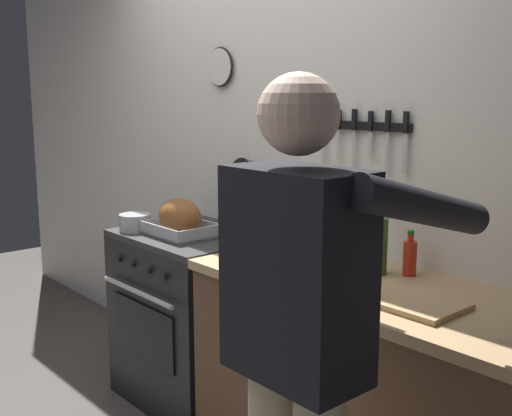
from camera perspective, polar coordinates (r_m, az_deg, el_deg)
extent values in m
cube|color=white|center=(3.22, 1.78, 4.96)|extent=(6.00, 0.10, 2.60)
cube|color=black|center=(2.74, 9.75, 7.35)|extent=(0.48, 0.02, 0.04)
cube|color=silver|center=(2.89, 6.13, 5.65)|extent=(0.02, 0.00, 0.15)
cube|color=black|center=(2.88, 6.18, 8.16)|extent=(0.02, 0.02, 0.10)
cube|color=silver|center=(2.83, 7.46, 5.73)|extent=(0.01, 0.00, 0.13)
cube|color=black|center=(2.82, 7.52, 7.96)|extent=(0.02, 0.02, 0.09)
cube|color=silver|center=(2.77, 8.83, 5.02)|extent=(0.02, 0.00, 0.19)
cube|color=black|center=(2.76, 8.91, 7.92)|extent=(0.02, 0.02, 0.09)
cube|color=silver|center=(2.71, 10.29, 5.67)|extent=(0.02, 0.00, 0.11)
cube|color=black|center=(2.71, 10.36, 7.75)|extent=(0.02, 0.02, 0.08)
cube|color=silver|center=(2.66, 11.77, 4.87)|extent=(0.02, 0.00, 0.18)
cube|color=black|center=(2.65, 11.88, 7.71)|extent=(0.02, 0.02, 0.09)
cube|color=silver|center=(2.61, 13.33, 4.82)|extent=(0.02, 0.00, 0.16)
cube|color=black|center=(2.60, 13.45, 7.57)|extent=(0.02, 0.02, 0.09)
cylinder|color=white|center=(3.44, -3.25, 12.65)|extent=(0.19, 0.02, 0.19)
torus|color=black|center=(3.44, -3.25, 12.65)|extent=(0.21, 0.02, 0.21)
cube|color=tan|center=(2.28, 15.97, -8.62)|extent=(2.03, 0.65, 0.04)
cube|color=black|center=(3.36, -5.48, -10.01)|extent=(0.76, 0.62, 0.87)
cube|color=black|center=(3.20, -10.17, -10.96)|extent=(0.53, 0.01, 0.28)
cube|color=#2D2D2D|center=(3.23, -5.62, -2.52)|extent=(0.76, 0.62, 0.03)
cylinder|color=black|center=(3.27, -12.32, -4.48)|extent=(0.04, 0.02, 0.04)
cylinder|color=black|center=(3.15, -11.14, -4.97)|extent=(0.04, 0.02, 0.04)
cylinder|color=black|center=(3.03, -9.68, -5.58)|extent=(0.04, 0.02, 0.04)
cylinder|color=black|center=(2.92, -8.31, -6.15)|extent=(0.04, 0.02, 0.04)
cylinder|color=silver|center=(3.11, -10.75, -7.47)|extent=(0.61, 0.02, 0.02)
cube|color=black|center=(1.65, 3.70, -6.04)|extent=(0.38, 0.22, 0.56)
sphere|color=beige|center=(1.59, 3.88, 8.48)|extent=(0.21, 0.21, 0.21)
cylinder|color=black|center=(1.93, 4.48, 1.81)|extent=(0.09, 0.55, 0.22)
cylinder|color=black|center=(1.67, 14.87, 0.11)|extent=(0.09, 0.55, 0.22)
cube|color=#B7B7BC|center=(3.18, -6.88, -2.38)|extent=(0.34, 0.25, 0.01)
cube|color=#B7B7BC|center=(3.10, -8.80, -2.11)|extent=(0.34, 0.01, 0.05)
cube|color=#B7B7BC|center=(3.24, -5.07, -1.49)|extent=(0.34, 0.01, 0.05)
cube|color=#B7B7BC|center=(3.31, -8.56, -1.31)|extent=(0.01, 0.25, 0.05)
cube|color=#B7B7BC|center=(3.04, -5.08, -2.31)|extent=(0.01, 0.25, 0.05)
ellipsoid|color=brown|center=(3.16, -6.92, -0.73)|extent=(0.26, 0.19, 0.18)
cylinder|color=#B7B7BC|center=(3.32, -10.91, -1.28)|extent=(0.16, 0.16, 0.09)
cube|color=tan|center=(2.22, 13.65, -8.21)|extent=(0.36, 0.24, 0.02)
cylinder|color=red|center=(2.54, 13.76, -4.47)|extent=(0.05, 0.05, 0.14)
cylinder|color=red|center=(2.52, 13.85, -2.63)|extent=(0.02, 0.02, 0.03)
cylinder|color=#197219|center=(2.51, 13.87, -2.14)|extent=(0.03, 0.03, 0.01)
cylinder|color=#385623|center=(2.52, 11.01, -3.42)|extent=(0.07, 0.07, 0.22)
cylinder|color=#385623|center=(2.49, 11.12, -0.36)|extent=(0.03, 0.03, 0.05)
cylinder|color=black|center=(2.49, 11.15, 0.35)|extent=(0.04, 0.04, 0.01)
cylinder|color=#338CCC|center=(2.73, 6.63, -2.89)|extent=(0.07, 0.07, 0.16)
cylinder|color=#338CCC|center=(2.71, 6.67, -0.84)|extent=(0.03, 0.03, 0.04)
cylinder|color=white|center=(2.71, 6.68, -0.33)|extent=(0.04, 0.04, 0.01)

